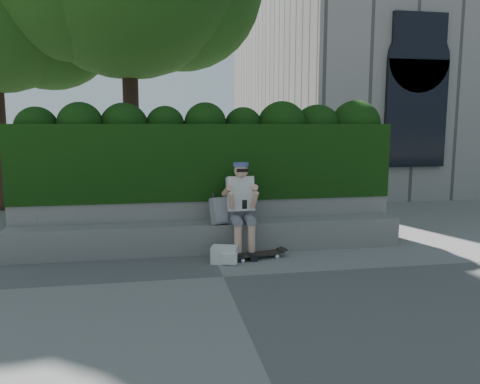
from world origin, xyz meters
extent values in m
plane|color=slate|center=(0.00, 0.00, 0.00)|extent=(80.00, 80.00, 0.00)
cube|color=gray|center=(0.00, 1.25, 0.23)|extent=(6.00, 0.45, 0.45)
cube|color=gray|center=(0.00, 1.73, 0.38)|extent=(6.00, 0.50, 0.75)
cube|color=black|center=(0.00, 1.95, 1.35)|extent=(6.00, 1.00, 1.20)
cylinder|color=black|center=(-1.34, 5.34, 1.67)|extent=(0.35, 0.35, 3.35)
cylinder|color=black|center=(-4.30, 5.71, 1.41)|extent=(0.34, 0.34, 2.81)
cube|color=slate|center=(0.43, 1.20, 0.56)|extent=(0.36, 0.26, 0.22)
cube|color=silver|center=(0.43, 1.13, 0.90)|extent=(0.40, 0.32, 0.55)
sphere|color=tan|center=(0.43, 1.06, 1.26)|extent=(0.21, 0.21, 0.21)
cylinder|color=#4A5287|center=(0.43, 1.08, 1.35)|extent=(0.23, 0.23, 0.06)
cube|color=black|center=(0.43, 0.78, 0.80)|extent=(0.07, 0.02, 0.13)
cylinder|color=tan|center=(0.33, 0.76, 0.24)|extent=(0.11, 0.11, 0.47)
cylinder|color=tan|center=(0.53, 0.76, 0.24)|extent=(0.11, 0.11, 0.47)
cube|color=black|center=(0.33, 0.70, 0.05)|extent=(0.10, 0.26, 0.10)
cube|color=black|center=(0.53, 0.70, 0.05)|extent=(0.10, 0.26, 0.10)
cube|color=black|center=(0.61, 0.72, 0.07)|extent=(0.81, 0.37, 0.02)
cylinder|color=silver|center=(0.36, 0.57, 0.03)|extent=(0.06, 0.04, 0.06)
cylinder|color=silver|center=(0.33, 0.74, 0.03)|extent=(0.06, 0.04, 0.06)
cylinder|color=silver|center=(0.90, 0.70, 0.03)|extent=(0.06, 0.04, 0.06)
cylinder|color=silver|center=(0.86, 0.86, 0.03)|extent=(0.06, 0.04, 0.06)
cube|color=#AFAEB3|center=(0.12, 1.15, 0.65)|extent=(0.30, 0.22, 0.40)
cube|color=white|center=(0.11, 0.62, 0.12)|extent=(0.42, 0.35, 0.23)
camera|label=1|loc=(-0.81, -5.74, 1.94)|focal=35.00mm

